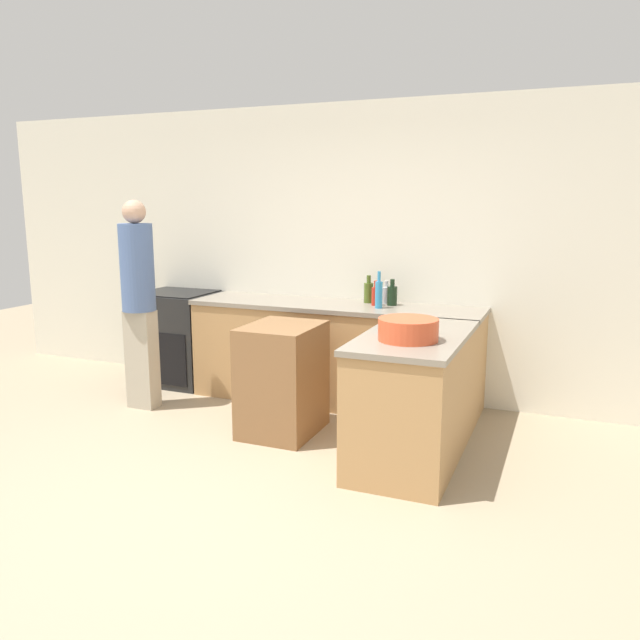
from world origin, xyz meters
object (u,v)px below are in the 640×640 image
at_px(dish_soap_bottle, 379,294).
at_px(vinegar_bottle_clear, 386,295).
at_px(wine_bottle_dark, 392,295).
at_px(olive_oil_bottle, 369,292).
at_px(range_oven, 178,337).
at_px(hot_sauce_bottle, 376,296).
at_px(island_table, 282,379).
at_px(person_by_range, 139,295).
at_px(mixing_bowl, 408,329).

bearing_deg(dish_soap_bottle, vinegar_bottle_clear, 91.48).
height_order(wine_bottle_dark, olive_oil_bottle, olive_oil_bottle).
height_order(range_oven, vinegar_bottle_clear, vinegar_bottle_clear).
bearing_deg(olive_oil_bottle, hot_sauce_bottle, -48.49).
bearing_deg(dish_soap_bottle, island_table, -123.72).
bearing_deg(dish_soap_bottle, wine_bottle_dark, 70.56).
bearing_deg(hot_sauce_bottle, range_oven, -178.63).
height_order(vinegar_bottle_clear, person_by_range, person_by_range).
xyz_separation_m(mixing_bowl, person_by_range, (-2.51, 0.41, 0.03)).
bearing_deg(wine_bottle_dark, range_oven, -177.13).
height_order(dish_soap_bottle, person_by_range, person_by_range).
height_order(vinegar_bottle_clear, dish_soap_bottle, dish_soap_bottle).
bearing_deg(island_table, vinegar_bottle_clear, 63.35).
height_order(range_oven, olive_oil_bottle, olive_oil_bottle).
relative_size(olive_oil_bottle, person_by_range, 0.14).
bearing_deg(mixing_bowl, range_oven, 155.75).
xyz_separation_m(wine_bottle_dark, person_by_range, (-2.02, -0.91, 0.01)).
bearing_deg(person_by_range, wine_bottle_dark, 24.15).
xyz_separation_m(wine_bottle_dark, hot_sauce_bottle, (-0.13, -0.06, -0.00)).
bearing_deg(range_oven, dish_soap_bottle, -2.07).
bearing_deg(dish_soap_bottle, mixing_bowl, -64.12).
relative_size(range_oven, dish_soap_bottle, 2.91).
bearing_deg(island_table, dish_soap_bottle, 56.28).
distance_m(range_oven, island_table, 1.83).
bearing_deg(wine_bottle_dark, mixing_bowl, -69.89).
bearing_deg(olive_oil_bottle, wine_bottle_dark, -13.45).
relative_size(range_oven, hot_sauce_bottle, 4.21).
relative_size(island_table, wine_bottle_dark, 3.76).
bearing_deg(dish_soap_bottle, hot_sauce_bottle, 117.78).
distance_m(mixing_bowl, olive_oil_bottle, 1.55).
relative_size(vinegar_bottle_clear, person_by_range, 0.11).
distance_m(vinegar_bottle_clear, dish_soap_bottle, 0.26).
bearing_deg(mixing_bowl, person_by_range, 170.67).
bearing_deg(person_by_range, hot_sauce_bottle, 24.12).
bearing_deg(olive_oil_bottle, mixing_bowl, -62.39).
height_order(island_table, mixing_bowl, mixing_bowl).
relative_size(mixing_bowl, hot_sauce_bottle, 1.82).
distance_m(wine_bottle_dark, person_by_range, 2.22).
bearing_deg(wine_bottle_dark, vinegar_bottle_clear, 138.23).
xyz_separation_m(range_oven, mixing_bowl, (2.68, -1.21, 0.53)).
xyz_separation_m(island_table, wine_bottle_dark, (0.60, 0.99, 0.57)).
height_order(island_table, vinegar_bottle_clear, vinegar_bottle_clear).
bearing_deg(range_oven, olive_oil_bottle, 4.85).
relative_size(island_table, dish_soap_bottle, 2.74).
height_order(olive_oil_bottle, hot_sauce_bottle, olive_oil_bottle).
height_order(mixing_bowl, olive_oil_bottle, olive_oil_bottle).
relative_size(island_table, mixing_bowl, 2.18).
distance_m(olive_oil_bottle, hot_sauce_bottle, 0.16).
distance_m(vinegar_bottle_clear, person_by_range, 2.18).
height_order(island_table, dish_soap_bottle, dish_soap_bottle).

